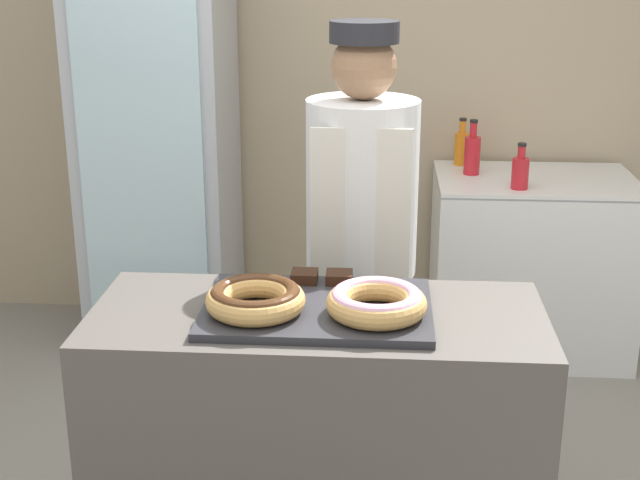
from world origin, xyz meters
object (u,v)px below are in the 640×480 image
donut_light_glaze (377,301)px  chest_freezer (530,264)px  bottle_red_b (472,153)px  baker_person (361,252)px  bottle_orange (462,147)px  bottle_red (520,171)px  brownie_back_left (305,276)px  brownie_back_right (339,277)px  beverage_fridge (159,147)px  serving_tray (317,308)px  donut_chocolate_glaze (255,298)px

donut_light_glaze → chest_freezer: donut_light_glaze is taller
chest_freezer → bottle_red_b: bearing=171.3°
baker_person → bottle_red_b: baker_person is taller
baker_person → chest_freezer: bearing=55.7°
bottle_orange → bottle_red: bearing=-63.1°
brownie_back_left → brownie_back_right: bearing=0.0°
brownie_back_right → bottle_red_b: bottle_red_b is taller
bottle_orange → bottle_red: 0.49m
bottle_orange → brownie_back_left: bearing=-108.5°
donut_light_glaze → bottle_red: (0.61, 1.61, -0.03)m
brownie_back_right → beverage_fridge: size_ratio=0.04×
brownie_back_left → beverage_fridge: size_ratio=0.04×
brownie_back_left → brownie_back_right: (0.10, 0.00, 0.00)m
donut_light_glaze → baker_person: baker_person is taller
baker_person → chest_freezer: size_ratio=1.80×
bottle_red → bottle_red_b: 0.31m
donut_light_glaze → beverage_fridge: (-1.04, 1.80, 0.01)m
baker_person → bottle_red_b: size_ratio=6.38×
beverage_fridge → bottle_red_b: bearing=2.0°
bottle_red → brownie_back_left: bearing=-121.0°
brownie_back_left → chest_freezer: 1.90m
serving_tray → chest_freezer: 2.01m
baker_person → donut_chocolate_glaze: bearing=-111.9°
brownie_back_left → donut_light_glaze: bearing=-47.6°
donut_chocolate_glaze → bottle_orange: bearing=70.7°
chest_freezer → bottle_red: bottle_red is taller
donut_chocolate_glaze → beverage_fridge: bearing=111.5°
brownie_back_left → bottle_red_b: size_ratio=0.30×
bottle_red → donut_light_glaze: bearing=-110.7°
donut_light_glaze → brownie_back_right: (-0.11, 0.24, -0.02)m
beverage_fridge → chest_freezer: bearing=0.2°
donut_light_glaze → brownie_back_left: 0.32m
donut_chocolate_glaze → bottle_orange: (0.72, 2.04, -0.02)m
brownie_back_left → bottle_orange: size_ratio=0.34×
serving_tray → beverage_fridge: bearing=116.6°
donut_light_glaze → donut_chocolate_glaze: bearing=180.0°
donut_light_glaze → beverage_fridge: beverage_fridge is taller
brownie_back_right → brownie_back_left: bearing=180.0°
donut_chocolate_glaze → donut_light_glaze: same height
bottle_red_b → chest_freezer: bearing=-8.7°
bottle_red → baker_person: bearing=-125.5°
brownie_back_right → beverage_fridge: 1.82m
donut_light_glaze → bottle_red: 1.72m
serving_tray → bottle_orange: 2.06m
donut_light_glaze → chest_freezer: 2.02m
baker_person → bottle_orange: 1.45m
donut_chocolate_glaze → brownie_back_right: 0.32m
donut_chocolate_glaze → donut_light_glaze: bearing=0.0°
donut_light_glaze → bottle_red_b: size_ratio=1.06×
donut_chocolate_glaze → bottle_orange: 2.16m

